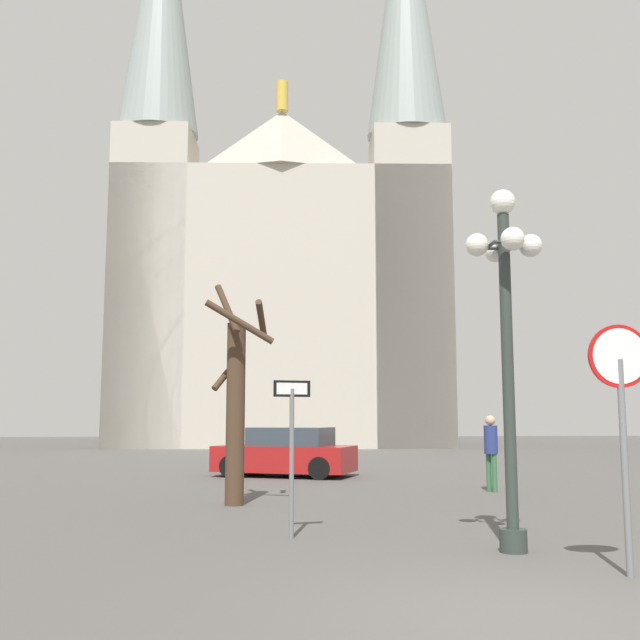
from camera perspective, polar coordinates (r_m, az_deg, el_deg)
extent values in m
plane|color=#514F4C|center=(7.29, 15.07, -21.15)|extent=(120.00, 120.00, 0.00)
cube|color=#BCB5A5|center=(47.93, -2.76, 0.17)|extent=(20.12, 14.00, 16.07)
pyramid|color=#BCB5A5|center=(44.98, -2.92, 13.56)|extent=(6.91, 2.35, 3.50)
cylinder|color=gold|center=(45.99, -2.90, 16.65)|extent=(0.70, 0.70, 1.80)
cube|color=#BCB5A5|center=(44.78, -12.62, 2.45)|extent=(4.64, 4.64, 18.51)
cube|color=#BCB5A5|center=(44.24, 6.87, 2.44)|extent=(4.64, 4.64, 18.51)
cone|color=gray|center=(50.56, 6.53, 23.10)|extent=(4.86, 4.86, 17.68)
cylinder|color=slate|center=(9.23, 22.23, -10.29)|extent=(0.08, 0.08, 2.42)
cylinder|color=red|center=(9.24, 21.86, -2.58)|extent=(0.73, 0.04, 0.73)
cylinder|color=white|center=(9.22, 21.91, -2.56)|extent=(0.64, 0.01, 0.64)
cylinder|color=slate|center=(11.21, -2.18, -10.82)|extent=(0.07, 0.07, 2.18)
cube|color=black|center=(11.20, -2.15, -5.25)|extent=(0.55, 0.17, 0.24)
cube|color=white|center=(11.18, -2.15, -5.25)|extent=(0.46, 0.12, 0.17)
cylinder|color=#2D3833|center=(10.40, 14.16, -4.36)|extent=(0.16, 0.16, 4.54)
cylinder|color=#2D3833|center=(10.51, 14.53, -15.98)|extent=(0.36, 0.36, 0.30)
sphere|color=white|center=(10.80, 13.74, 8.71)|extent=(0.35, 0.35, 0.35)
sphere|color=white|center=(10.77, 15.77, 5.48)|extent=(0.32, 0.32, 0.32)
cylinder|color=#2D3833|center=(10.71, 14.81, 5.52)|extent=(0.05, 0.38, 0.05)
sphere|color=white|center=(11.00, 13.25, 5.13)|extent=(0.32, 0.32, 0.32)
cylinder|color=#2D3833|center=(10.82, 13.54, 5.34)|extent=(0.38, 0.05, 0.05)
sphere|color=white|center=(10.54, 11.88, 5.63)|extent=(0.32, 0.32, 0.32)
cylinder|color=#2D3833|center=(10.59, 12.87, 5.59)|extent=(0.05, 0.38, 0.05)
sphere|color=white|center=(10.30, 14.48, 6.01)|extent=(0.32, 0.32, 0.32)
cylinder|color=#2D3833|center=(10.47, 14.16, 5.78)|extent=(0.38, 0.05, 0.05)
cylinder|color=#473323|center=(15.37, -6.47, -7.06)|extent=(0.38, 0.38, 3.67)
cylinder|color=#473323|center=(15.32, -7.08, 0.85)|extent=(0.60, 0.55, 1.06)
cylinder|color=#473323|center=(14.82, -6.15, -0.15)|extent=(1.39, 0.31, 0.87)
cylinder|color=#473323|center=(15.42, -4.48, 0.01)|extent=(0.25, 1.10, 0.71)
cylinder|color=#473323|center=(15.62, -7.19, -4.13)|extent=(0.60, 0.60, 0.71)
cube|color=maroon|center=(22.57, -2.71, -10.50)|extent=(4.42, 3.22, 0.75)
cube|color=#333D47|center=(22.48, -2.22, -8.87)|extent=(2.71, 2.40, 0.54)
cylinder|color=black|center=(22.31, -6.84, -11.02)|extent=(0.68, 0.44, 0.64)
cylinder|color=black|center=(23.87, -5.13, -10.80)|extent=(0.68, 0.44, 0.64)
cylinder|color=black|center=(21.34, -0.01, -11.24)|extent=(0.68, 0.44, 0.64)
cylinder|color=black|center=(22.97, 1.29, -10.96)|extent=(0.68, 0.44, 0.64)
cylinder|color=#33663F|center=(18.40, 13.17, -11.29)|extent=(0.12, 0.12, 0.89)
cylinder|color=#33663F|center=(18.49, 12.75, -11.28)|extent=(0.12, 0.12, 0.89)
cylinder|color=navy|center=(18.41, 12.89, -8.88)|extent=(0.32, 0.32, 0.66)
sphere|color=tan|center=(18.40, 12.85, -7.48)|extent=(0.24, 0.24, 0.24)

